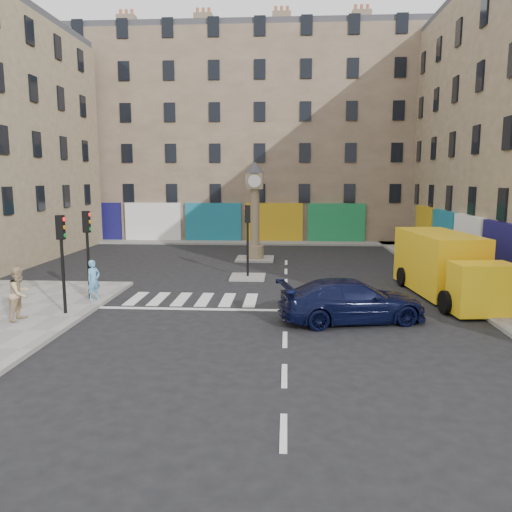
# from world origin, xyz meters

# --- Properties ---
(ground) EXTENTS (120.00, 120.00, 0.00)m
(ground) POSITION_xyz_m (0.00, 0.00, 0.00)
(ground) COLOR black
(ground) RESTS_ON ground
(sidewalk_right) EXTENTS (2.60, 30.00, 0.15)m
(sidewalk_right) POSITION_xyz_m (8.70, 10.00, 0.07)
(sidewalk_right) COLOR gray
(sidewalk_right) RESTS_ON ground
(sidewalk_far) EXTENTS (32.00, 2.40, 0.15)m
(sidewalk_far) POSITION_xyz_m (-4.00, 22.20, 0.07)
(sidewalk_far) COLOR gray
(sidewalk_far) RESTS_ON ground
(island_near) EXTENTS (1.80, 1.80, 0.12)m
(island_near) POSITION_xyz_m (-2.00, 8.00, 0.06)
(island_near) COLOR gray
(island_near) RESTS_ON ground
(island_far) EXTENTS (2.40, 2.40, 0.12)m
(island_far) POSITION_xyz_m (-2.00, 14.00, 0.06)
(island_far) COLOR gray
(island_far) RESTS_ON ground
(building_far) EXTENTS (32.00, 10.00, 17.00)m
(building_far) POSITION_xyz_m (-4.00, 28.00, 8.50)
(building_far) COLOR #8B755D
(building_far) RESTS_ON ground
(traffic_light_left_near) EXTENTS (0.28, 0.22, 3.70)m
(traffic_light_left_near) POSITION_xyz_m (-8.30, 0.20, 2.62)
(traffic_light_left_near) COLOR black
(traffic_light_left_near) RESTS_ON sidewalk_left
(traffic_light_left_far) EXTENTS (0.28, 0.22, 3.70)m
(traffic_light_left_far) POSITION_xyz_m (-8.30, 2.60, 2.62)
(traffic_light_left_far) COLOR black
(traffic_light_left_far) RESTS_ON sidewalk_left
(traffic_light_island) EXTENTS (0.28, 0.22, 3.70)m
(traffic_light_island) POSITION_xyz_m (-2.00, 8.00, 2.59)
(traffic_light_island) COLOR black
(traffic_light_island) RESTS_ON island_near
(clock_pillar) EXTENTS (1.20, 1.20, 6.10)m
(clock_pillar) POSITION_xyz_m (-2.00, 14.00, 3.55)
(clock_pillar) COLOR tan
(clock_pillar) RESTS_ON island_far
(navy_sedan) EXTENTS (5.70, 3.31, 1.55)m
(navy_sedan) POSITION_xyz_m (2.42, 0.26, 0.78)
(navy_sedan) COLOR black
(navy_sedan) RESTS_ON ground
(yellow_van) EXTENTS (3.17, 7.76, 2.75)m
(yellow_van) POSITION_xyz_m (7.01, 4.51, 1.37)
(yellow_van) COLOR yellow
(yellow_van) RESTS_ON ground
(pedestrian_blue) EXTENTS (0.65, 0.73, 1.68)m
(pedestrian_blue) POSITION_xyz_m (-8.00, 2.31, 0.99)
(pedestrian_blue) COLOR #589ECB
(pedestrian_blue) RESTS_ON sidewalk_left
(pedestrian_tan) EXTENTS (0.82, 1.01, 1.93)m
(pedestrian_tan) POSITION_xyz_m (-9.49, -0.77, 1.12)
(pedestrian_tan) COLOR tan
(pedestrian_tan) RESTS_ON sidewalk_left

